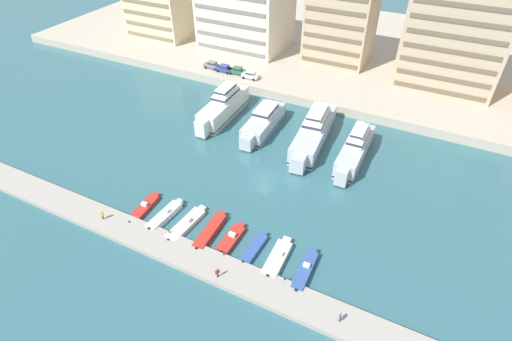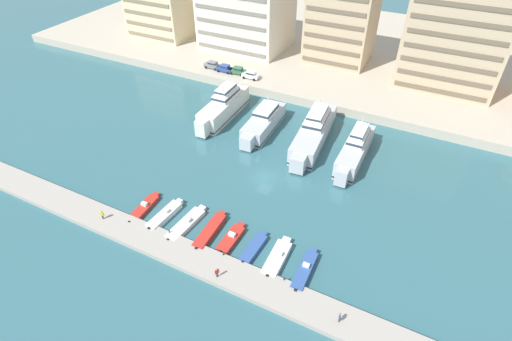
{
  "view_description": "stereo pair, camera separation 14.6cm",
  "coord_description": "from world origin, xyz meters",
  "views": [
    {
      "loc": [
        22.71,
        -48.57,
        44.56
      ],
      "look_at": [
        -0.88,
        -1.59,
        2.5
      ],
      "focal_mm": 28.0,
      "sensor_mm": 36.0,
      "label": 1
    },
    {
      "loc": [
        22.84,
        -48.5,
        44.56
      ],
      "look_at": [
        -0.88,
        -1.59,
        2.5
      ],
      "focal_mm": 28.0,
      "sensor_mm": 36.0,
      "label": 2
    }
  ],
  "objects": [
    {
      "name": "motorboat_red_far_left",
      "position": [
        -13.65,
        -15.81,
        0.39
      ],
      "size": [
        2.12,
        7.58,
        1.3
      ],
      "color": "red",
      "rests_on": "ground"
    },
    {
      "name": "quay_promenade",
      "position": [
        0.0,
        61.43,
        1.01
      ],
      "size": [
        180.0,
        70.0,
        2.01
      ],
      "primitive_type": "cube",
      "color": "#BCB29E",
      "rests_on": "ground"
    },
    {
      "name": "apartment_block_center_left",
      "position": [
        22.96,
        46.96,
        14.3
      ],
      "size": [
        21.24,
        13.52,
        26.46
      ],
      "color": "#C6AD89",
      "rests_on": "quay_promenade"
    },
    {
      "name": "motorboat_red_center",
      "position": [
        1.91,
        -15.09,
        0.43
      ],
      "size": [
        1.97,
        6.46,
        1.33
      ],
      "color": "red",
      "rests_on": "ground"
    },
    {
      "name": "pedestrian_near_edge",
      "position": [
        -17.32,
        -20.74,
        1.76
      ],
      "size": [
        0.6,
        0.38,
        1.66
      ],
      "color": "#4C515B",
      "rests_on": "pier_dock"
    },
    {
      "name": "apartment_block_mid_left",
      "position": [
        -3.37,
        50.46,
        11.59
      ],
      "size": [
        15.86,
        13.47,
        21.01
      ],
      "color": "#C6AD89",
      "rests_on": "quay_promenade"
    },
    {
      "name": "car_grey_far_left",
      "position": [
        -29.47,
        30.76,
        2.99
      ],
      "size": [
        4.1,
        1.93,
        1.8
      ],
      "color": "slate",
      "rests_on": "quay_promenade"
    },
    {
      "name": "yacht_silver_center_left",
      "position": [
        12.3,
        12.32,
        2.25
      ],
      "size": [
        3.92,
        17.58,
        7.84
      ],
      "color": "silver",
      "rests_on": "ground"
    },
    {
      "name": "motorboat_white_left",
      "position": [
        -9.57,
        -15.63,
        0.52
      ],
      "size": [
        2.23,
        7.56,
        1.49
      ],
      "color": "white",
      "rests_on": "ground"
    },
    {
      "name": "motorboat_white_mid_right",
      "position": [
        9.41,
        -15.33,
        0.5
      ],
      "size": [
        2.4,
        7.57,
        1.44
      ],
      "color": "white",
      "rests_on": "ground"
    },
    {
      "name": "yacht_silver_left",
      "position": [
        -6.98,
        13.75,
        1.89
      ],
      "size": [
        4.86,
        16.65,
        6.47
      ],
      "color": "silver",
      "rests_on": "ground"
    },
    {
      "name": "motorboat_white_mid_left",
      "position": [
        -5.66,
        -15.63,
        0.41
      ],
      "size": [
        2.63,
        8.54,
        1.35
      ],
      "color": "white",
      "rests_on": "ground"
    },
    {
      "name": "motorboat_blue_right",
      "position": [
        13.61,
        -15.62,
        0.53
      ],
      "size": [
        1.86,
        7.71,
        1.45
      ],
      "color": "#33569E",
      "rests_on": "ground"
    },
    {
      "name": "pedestrian_mid_deck",
      "position": [
        19.98,
        -20.93,
        1.69
      ],
      "size": [
        0.31,
        0.58,
        1.55
      ],
      "color": "#282D3D",
      "rests_on": "pier_dock"
    },
    {
      "name": "motorboat_blue_center_right",
      "position": [
        5.66,
        -15.2,
        0.39
      ],
      "size": [
        1.89,
        6.61,
        0.84
      ],
      "color": "#33569E",
      "rests_on": "ground"
    },
    {
      "name": "yacht_ivory_far_left",
      "position": [
        -16.82,
        14.68,
        2.47
      ],
      "size": [
        4.55,
        18.56,
        8.28
      ],
      "color": "silver",
      "rests_on": "ground"
    },
    {
      "name": "car_white_center_left",
      "position": [
        -18.27,
        29.96,
        2.99
      ],
      "size": [
        4.15,
        2.03,
        1.8
      ],
      "color": "white",
      "rests_on": "quay_promenade"
    },
    {
      "name": "ground_plane",
      "position": [
        0.0,
        0.0,
        0.0
      ],
      "size": [
        400.0,
        400.0,
        0.0
      ],
      "primitive_type": "plane",
      "color": "#336670"
    },
    {
      "name": "bollard_west_mid",
      "position": [
        2.57,
        -18.49,
        1.1
      ],
      "size": [
        0.2,
        0.2,
        0.61
      ],
      "color": "#2D2D33",
      "rests_on": "pier_dock"
    },
    {
      "name": "motorboat_red_center_left",
      "position": [
        -1.6,
        -15.27,
        0.49
      ],
      "size": [
        2.01,
        8.32,
        0.98
      ],
      "color": "red",
      "rests_on": "ground"
    },
    {
      "name": "bollard_east_mid",
      "position": [
        11.77,
        -18.49,
        1.1
      ],
      "size": [
        0.2,
        0.2,
        0.61
      ],
      "color": "#2D2D33",
      "rests_on": "pier_dock"
    },
    {
      "name": "apartment_block_left",
      "position": [
        -29.0,
        48.39,
        12.4
      ],
      "size": [
        22.28,
        18.02,
        22.7
      ],
      "color": "silver",
      "rests_on": "quay_promenade"
    },
    {
      "name": "car_green_mid_left",
      "position": [
        -22.22,
        30.71,
        2.99
      ],
      "size": [
        4.23,
        2.21,
        1.8
      ],
      "color": "#2D6642",
      "rests_on": "quay_promenade"
    },
    {
      "name": "pier_dock",
      "position": [
        0.0,
        -20.61,
        0.39
      ],
      "size": [
        120.0,
        4.75,
        0.78
      ],
      "primitive_type": "cube",
      "color": "#A8A399",
      "rests_on": "ground"
    },
    {
      "name": "pedestrian_far_side",
      "position": [
        3.72,
        -21.99,
        1.75
      ],
      "size": [
        0.42,
        0.56,
        1.64
      ],
      "color": "#282D3D",
      "rests_on": "pier_dock"
    },
    {
      "name": "yacht_silver_mid_left",
      "position": [
        3.55,
        14.44,
        2.3
      ],
      "size": [
        6.38,
        22.05,
        7.97
      ],
      "color": "silver",
      "rests_on": "ground"
    },
    {
      "name": "bollard_west",
      "position": [
        -6.62,
        -18.49,
        1.1
      ],
      "size": [
        0.2,
        0.2,
        0.61
      ],
      "color": "#2D2D33",
      "rests_on": "pier_dock"
    },
    {
      "name": "car_blue_left",
      "position": [
        -25.67,
        30.37,
        2.99
      ],
      "size": [
        4.13,
        1.98,
        1.8
      ],
      "color": "#28428E",
      "rests_on": "quay_promenade"
    }
  ]
}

